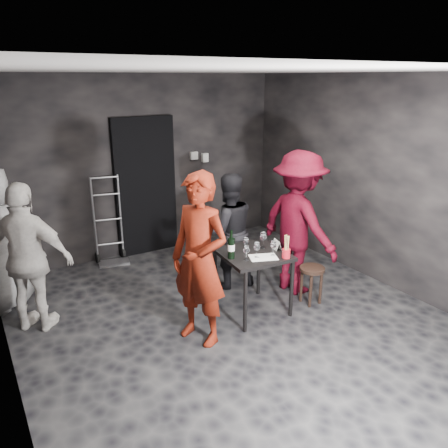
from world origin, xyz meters
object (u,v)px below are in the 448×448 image
hand_truck (111,247)px  stool (312,276)px  bystander_cream (28,252)px  wine_bottle (231,247)px  tasting_table (253,260)px  man_maroon (299,209)px  woman_black (228,231)px  server_red (199,243)px  breadstick_cup (286,247)px

hand_truck → stool: size_ratio=2.78×
bystander_cream → wine_bottle: bystander_cream is taller
tasting_table → wine_bottle: (-0.30, -0.00, 0.22)m
tasting_table → man_maroon: man_maroon is taller
woman_black → wine_bottle: 0.88m
server_red → hand_truck: bearing=160.2°
breadstick_cup → woman_black: bearing=94.5°
stool → bystander_cream: size_ratio=0.26×
stool → breadstick_cup: bearing=-168.2°
woman_black → server_red: bearing=56.8°
man_maroon → wine_bottle: (-1.11, -0.18, -0.22)m
stool → wine_bottle: (-1.03, 0.20, 0.51)m
tasting_table → server_red: bearing=-167.5°
hand_truck → breadstick_cup: hand_truck is taller
man_maroon → tasting_table: bearing=96.8°
stool → woman_black: size_ratio=0.31×
man_maroon → bystander_cream: 3.13m
woman_black → bystander_cream: bystander_cream is taller
hand_truck → man_maroon: 2.89m
wine_bottle → server_red: bearing=-160.5°
bystander_cream → breadstick_cup: bystander_cream is taller
tasting_table → woman_black: (0.14, 0.76, 0.11)m
stool → bystander_cream: (-2.95, 1.15, 0.55)m
stool → tasting_table: bearing=164.4°
hand_truck → man_maroon: man_maroon is taller
man_maroon → server_red: bearing=96.9°
server_red → woman_black: server_red is taller
tasting_table → wine_bottle: wine_bottle is taller
stool → server_red: size_ratio=0.22×
stool → hand_truck: bearing=124.0°
hand_truck → bystander_cream: size_ratio=0.72×
stool → man_maroon: (0.08, 0.38, 0.74)m
hand_truck → bystander_cream: bearing=-121.2°
hand_truck → server_red: bearing=-74.1°
bystander_cream → wine_bottle: 2.15m
woman_black → tasting_table: bearing=91.3°
hand_truck → woman_black: woman_black is taller
tasting_table → breadstick_cup: size_ratio=2.66×
server_red → man_maroon: bearing=78.6°
tasting_table → woman_black: 0.78m
hand_truck → breadstick_cup: size_ratio=4.64×
man_maroon → bystander_cream: bearing=70.3°
stool → man_maroon: 0.83m
tasting_table → server_red: server_red is taller
wine_bottle → breadstick_cup: (0.52, -0.31, 0.00)m
man_maroon → bystander_cream: size_ratio=1.21×
breadstick_cup → tasting_table: bearing=125.5°
hand_truck → stool: 3.02m
stool → server_red: 1.68m
stool → breadstick_cup: 0.73m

